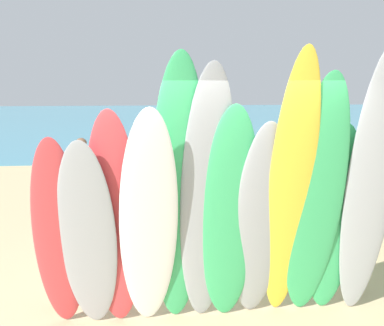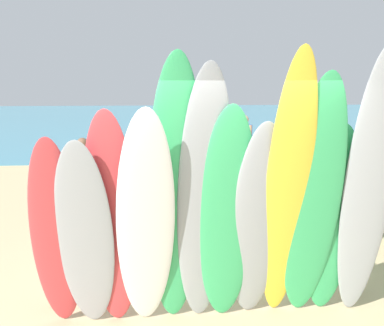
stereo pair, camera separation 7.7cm
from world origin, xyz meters
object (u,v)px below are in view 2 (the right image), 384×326
object	(u,v)px
surfboard_white_3	(146,224)
surfboard_grey_7	(257,224)
beachgoer_near_rack	(328,166)
surfboard_rack	(207,252)
surfboard_grey_1	(85,239)
beach_chair_striped	(353,210)
surfboard_yellow_8	(287,194)
surfboard_green_4	(175,196)
beachgoer_photographing	(207,147)
beachgoer_midbeach	(243,144)
surfboard_green_9	(313,203)
surfboard_grey_11	(368,190)
surfboard_grey_5	(204,200)
beachgoer_strolling	(84,172)
surfboard_red_2	(112,224)
surfboard_red_0	(56,237)
surfboard_green_6	(227,218)
surfboard_green_10	(332,222)

from	to	relation	value
surfboard_white_3	surfboard_grey_7	bearing A→B (deg)	1.73
beachgoer_near_rack	surfboard_rack	bearing A→B (deg)	-23.87
surfboard_grey_1	beach_chair_striped	world-z (taller)	surfboard_grey_1
surfboard_grey_7	surfboard_yellow_8	bearing A→B (deg)	-25.41
surfboard_white_3	beach_chair_striped	distance (m)	4.36
surfboard_green_4	beachgoer_photographing	size ratio (longest dim) A/B	1.69
surfboard_green_4	beachgoer_near_rack	bearing A→B (deg)	45.44
surfboard_white_3	surfboard_yellow_8	bearing A→B (deg)	-3.71
surfboard_rack	surfboard_grey_1	bearing A→B (deg)	-155.75
surfboard_grey_7	surfboard_green_4	bearing A→B (deg)	177.41
beachgoer_near_rack	beachgoer_midbeach	xyz separation A→B (m)	(-0.88, 3.24, -0.00)
surfboard_green_4	beachgoer_photographing	xyz separation A→B (m)	(1.14, 6.53, -0.43)
surfboard_grey_7	beach_chair_striped	xyz separation A→B (m)	(2.26, 2.55, -0.64)
surfboard_green_9	surfboard_grey_11	distance (m)	0.56
surfboard_green_4	beachgoer_photographing	distance (m)	6.64
surfboard_grey_5	beachgoer_strolling	xyz separation A→B (m)	(-1.76, 3.94, -0.47)
surfboard_red_2	beachgoer_strolling	xyz separation A→B (m)	(-0.85, 3.95, -0.26)
surfboard_white_3	surfboard_grey_5	bearing A→B (deg)	4.19
surfboard_red_0	beachgoer_strolling	distance (m)	3.96
surfboard_rack	beachgoer_strolling	bearing A→B (deg)	118.61
surfboard_white_3	beachgoer_near_rack	bearing A→B (deg)	43.05
surfboard_red_2	surfboard_green_6	xyz separation A→B (m)	(1.14, 0.02, 0.02)
surfboard_green_4	surfboard_green_9	xyz separation A→B (m)	(1.38, -0.05, -0.09)
surfboard_grey_7	surfboard_green_6	bearing A→B (deg)	178.98
surfboard_red_0	surfboard_green_4	size ratio (longest dim) A/B	0.74
surfboard_grey_7	surfboard_grey_5	bearing A→B (deg)	179.15
surfboard_red_0	surfboard_grey_11	xyz separation A→B (m)	(3.08, -0.08, 0.41)
surfboard_red_0	beach_chair_striped	world-z (taller)	surfboard_red_0
surfboard_grey_5	surfboard_green_6	bearing A→B (deg)	-2.09
surfboard_grey_1	surfboard_grey_7	distance (m)	1.71
surfboard_green_4	beachgoer_near_rack	xyz separation A→B (m)	(2.98, 3.44, -0.39)
surfboard_grey_1	surfboard_red_2	distance (m)	0.29
surfboard_yellow_8	beachgoer_photographing	world-z (taller)	surfboard_yellow_8
surfboard_grey_1	surfboard_green_10	world-z (taller)	surfboard_green_10
surfboard_grey_1	beachgoer_photographing	size ratio (longest dim) A/B	1.24
surfboard_red_2	surfboard_yellow_8	bearing A→B (deg)	1.29
surfboard_yellow_8	surfboard_green_9	xyz separation A→B (m)	(0.28, 0.03, -0.11)
surfboard_green_6	surfboard_yellow_8	bearing A→B (deg)	-9.25
beachgoer_near_rack	beach_chair_striped	world-z (taller)	beachgoer_near_rack
surfboard_green_9	beachgoer_near_rack	bearing A→B (deg)	65.96
surfboard_rack	surfboard_yellow_8	distance (m)	1.24
surfboard_grey_7	surfboard_green_10	bearing A→B (deg)	-0.43
surfboard_red_2	surfboard_green_9	distance (m)	2.00
surfboard_green_6	beachgoer_strolling	size ratio (longest dim) A/B	1.54
surfboard_white_3	surfboard_grey_11	xyz separation A→B (m)	(2.21, 0.01, 0.28)
surfboard_grey_5	beachgoer_midbeach	xyz separation A→B (m)	(1.82, 6.69, -0.35)
surfboard_rack	beachgoer_midbeach	size ratio (longest dim) A/B	2.05
surfboard_rack	surfboard_grey_7	world-z (taller)	surfboard_grey_7
surfboard_green_4	beachgoer_strolling	bearing A→B (deg)	106.87
surfboard_rack	beachgoer_strolling	world-z (taller)	beachgoer_strolling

